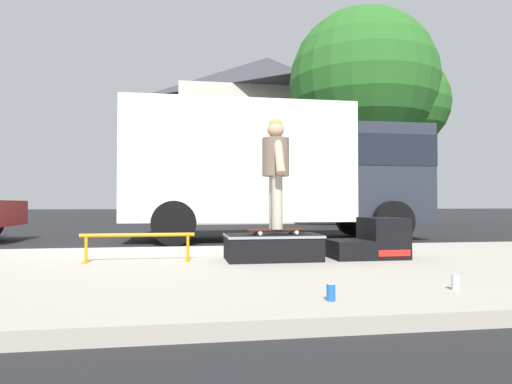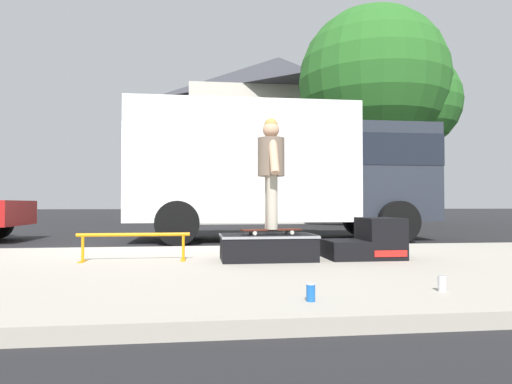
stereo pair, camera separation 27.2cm
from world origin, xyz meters
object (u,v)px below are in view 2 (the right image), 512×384
at_px(skate_box, 267,246).
at_px(kicker_ramp, 369,242).
at_px(grind_rail, 134,240).
at_px(street_tree_main, 382,87).
at_px(skater_kid, 271,164).
at_px(soda_can_b, 442,284).
at_px(soda_can, 311,293).
at_px(skateboard, 271,230).
at_px(box_truck, 282,167).

xyz_separation_m(skate_box, kicker_ramp, (1.35, -0.00, 0.05)).
distance_m(skate_box, grind_rail, 1.68).
xyz_separation_m(skate_box, street_tree_main, (5.70, 9.91, 4.79)).
height_order(skater_kid, soda_can_b, skater_kid).
relative_size(skate_box, kicker_ramp, 1.24).
height_order(soda_can, soda_can_b, same).
xyz_separation_m(kicker_ramp, skateboard, (-1.30, 0.02, 0.16)).
distance_m(grind_rail, soda_can_b, 3.63).
height_order(grind_rail, soda_can, grind_rail).
bearing_deg(soda_can_b, skateboard, 114.81).
bearing_deg(skate_box, kicker_ramp, -0.02).
height_order(skate_box, grind_rail, grind_rail).
relative_size(grind_rail, soda_can_b, 10.98).
bearing_deg(skater_kid, grind_rail, 177.13).
xyz_separation_m(skateboard, soda_can, (-0.11, -2.49, -0.32)).
distance_m(soda_can_b, street_tree_main, 13.89).
bearing_deg(street_tree_main, skate_box, -119.92).
height_order(skateboard, soda_can, skateboard).
height_order(skate_box, kicker_ramp, kicker_ramp).
relative_size(skateboard, street_tree_main, 0.10).
xyz_separation_m(grind_rail, box_truck, (2.75, 4.65, 1.32)).
relative_size(kicker_ramp, box_truck, 0.14).
bearing_deg(soda_can_b, skate_box, 116.01).
relative_size(skater_kid, soda_can, 11.31).
bearing_deg(skate_box, soda_can_b, -63.99).
height_order(soda_can_b, box_truck, box_truck).
xyz_separation_m(skater_kid, soda_can, (-0.11, -2.49, -1.17)).
xyz_separation_m(skate_box, soda_can_b, (1.09, -2.24, -0.11)).
xyz_separation_m(skate_box, box_truck, (1.08, 4.75, 1.41)).
bearing_deg(soda_can, skate_box, 88.61).
distance_m(box_truck, street_tree_main, 7.71).
bearing_deg(box_truck, grind_rail, -120.60).
xyz_separation_m(grind_rail, soda_can_b, (2.77, -2.34, -0.20)).
distance_m(skate_box, soda_can, 2.48).
xyz_separation_m(skateboard, soda_can_b, (1.04, -2.26, -0.32)).
xyz_separation_m(kicker_ramp, box_truck, (-0.27, 4.75, 1.36)).
relative_size(box_truck, street_tree_main, 0.87).
xyz_separation_m(skater_kid, box_truck, (1.03, 4.73, 0.35)).
bearing_deg(skateboard, soda_can, -92.53).
height_order(kicker_ramp, skateboard, kicker_ramp).
distance_m(skater_kid, box_truck, 4.86).
xyz_separation_m(skate_box, soda_can, (-0.06, -2.48, -0.11)).
bearing_deg(grind_rail, kicker_ramp, -1.96).
bearing_deg(skateboard, box_truck, 77.77).
distance_m(skate_box, soda_can_b, 2.50).
bearing_deg(soda_can_b, box_truck, 90.14).
relative_size(skater_kid, box_truck, 0.21).
relative_size(grind_rail, soda_can, 10.98).
bearing_deg(street_tree_main, kicker_ramp, -113.71).
bearing_deg(street_tree_main, soda_can, -114.94).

